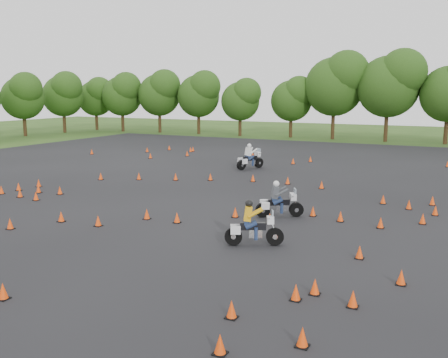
% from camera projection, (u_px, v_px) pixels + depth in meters
% --- Properties ---
extents(ground, '(140.00, 140.00, 0.00)m').
position_uv_depth(ground, '(185.00, 219.00, 22.60)').
color(ground, '#2D5119').
rests_on(ground, ground).
extents(asphalt_pad, '(62.00, 62.00, 0.00)m').
position_uv_depth(asphalt_pad, '(240.00, 194.00, 27.90)').
color(asphalt_pad, black).
rests_on(asphalt_pad, ground).
extents(treeline, '(86.76, 32.87, 10.86)m').
position_uv_depth(treeline, '(375.00, 102.00, 51.60)').
color(treeline, '#254614').
rests_on(treeline, ground).
extents(traffic_cones, '(36.92, 32.71, 0.45)m').
position_uv_depth(traffic_cones, '(232.00, 191.00, 27.62)').
color(traffic_cones, '#FF460A').
rests_on(traffic_cones, asphalt_pad).
extents(rider_grey, '(2.25, 1.71, 1.71)m').
position_uv_depth(rider_grey, '(280.00, 199.00, 22.78)').
color(rider_grey, '#42454A').
rests_on(rider_grey, ground).
extents(rider_yellow, '(2.29, 1.58, 1.71)m').
position_uv_depth(rider_yellow, '(254.00, 223.00, 18.51)').
color(rider_yellow, gold).
rests_on(rider_yellow, ground).
extents(rider_white, '(1.73, 2.57, 1.91)m').
position_uv_depth(rider_white, '(250.00, 156.00, 36.94)').
color(rider_white, silver).
rests_on(rider_white, ground).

